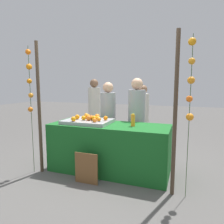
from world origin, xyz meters
name	(u,v)px	position (x,y,z in m)	size (l,w,h in m)	color
ground_plane	(109,171)	(0.00, 0.00, 0.00)	(24.00, 24.00, 0.00)	#565451
stall_counter	(109,148)	(0.00, 0.00, 0.43)	(2.09, 0.79, 0.85)	#196023
orange_tray	(88,121)	(-0.41, -0.01, 0.88)	(0.83, 0.62, 0.06)	#9EA0A5
orange_0	(94,118)	(-0.29, -0.01, 0.96)	(0.08, 0.08, 0.08)	orange
orange_1	(106,118)	(-0.08, 0.05, 0.95)	(0.08, 0.08, 0.08)	orange
orange_2	(89,118)	(-0.36, -0.07, 0.96)	(0.09, 0.09, 0.09)	orange
orange_3	(91,117)	(-0.36, 0.04, 0.95)	(0.08, 0.08, 0.08)	orange
orange_4	(77,117)	(-0.62, -0.02, 0.96)	(0.09, 0.09, 0.09)	orange
orange_5	(84,118)	(-0.45, -0.08, 0.96)	(0.08, 0.08, 0.08)	orange
orange_6	(88,116)	(-0.46, 0.10, 0.96)	(0.09, 0.09, 0.09)	orange
orange_7	(98,118)	(-0.23, 0.02, 0.95)	(0.07, 0.07, 0.07)	orange
orange_8	(86,115)	(-0.56, 0.22, 0.95)	(0.08, 0.08, 0.08)	orange
orange_9	(99,119)	(-0.15, -0.10, 0.95)	(0.07, 0.07, 0.07)	orange
orange_10	(95,120)	(-0.19, -0.20, 0.95)	(0.07, 0.07, 0.07)	orange
orange_11	(73,119)	(-0.57, -0.25, 0.96)	(0.09, 0.09, 0.09)	orange
orange_12	(97,116)	(-0.30, 0.16, 0.96)	(0.09, 0.09, 0.09)	orange
orange_13	(94,118)	(-0.25, -0.08, 0.96)	(0.09, 0.09, 0.09)	orange
juice_bottle	(133,120)	(0.43, -0.01, 0.96)	(0.07, 0.07, 0.21)	orange
chalkboard_sign	(86,169)	(-0.17, -0.56, 0.24)	(0.39, 0.03, 0.51)	brown
vendor_left	(108,123)	(-0.27, 0.66, 0.74)	(0.32, 0.32, 1.59)	#99999E
vendor_right	(136,124)	(0.34, 0.62, 0.78)	(0.33, 0.33, 1.67)	#99999E
crowd_person_0	(94,112)	(-1.14, 1.86, 0.79)	(0.34, 0.34, 1.69)	beige
crowd_person_1	(142,119)	(0.26, 1.60, 0.71)	(0.31, 0.31, 1.53)	beige
canopy_post_left	(39,109)	(-1.12, -0.43, 1.13)	(0.06, 0.06, 2.27)	#473828
canopy_post_right	(175,115)	(1.12, -0.43, 1.13)	(0.06, 0.06, 2.27)	#473828
garland_strand_left	(30,80)	(-1.25, -0.49, 1.62)	(0.10, 0.10, 2.18)	#2D4C23
garland_strand_right	(191,82)	(1.30, -0.45, 1.59)	(0.12, 0.11, 2.18)	#2D4C23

